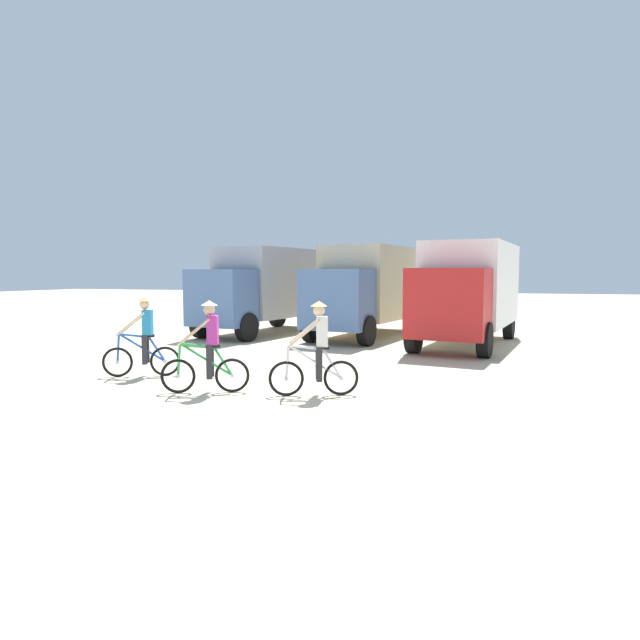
% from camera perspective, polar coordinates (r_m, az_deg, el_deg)
% --- Properties ---
extents(ground_plane, '(120.00, 120.00, 0.00)m').
position_cam_1_polar(ground_plane, '(11.44, -3.25, -6.84)').
color(ground_plane, beige).
extents(box_truck_grey_hauler, '(3.58, 7.07, 3.35)m').
position_cam_1_polar(box_truck_grey_hauler, '(21.47, -5.65, 3.64)').
color(box_truck_grey_hauler, '#9E9EA3').
rests_on(box_truck_grey_hauler, ground).
extents(box_truck_tan_camper, '(3.42, 7.04, 3.35)m').
position_cam_1_polar(box_truck_tan_camper, '(20.30, 5.29, 3.57)').
color(box_truck_tan_camper, '#CCB78E').
rests_on(box_truck_tan_camper, ground).
extents(box_truck_avon_van, '(3.33, 7.02, 3.35)m').
position_cam_1_polar(box_truck_avon_van, '(18.39, 15.50, 3.29)').
color(box_truck_avon_van, white).
rests_on(box_truck_avon_van, ground).
extents(cyclist_orange_shirt, '(1.59, 0.84, 1.82)m').
position_cam_1_polar(cyclist_orange_shirt, '(12.81, -18.24, -1.99)').
color(cyclist_orange_shirt, black).
rests_on(cyclist_orange_shirt, ground).
extents(cyclist_cowboy_hat, '(1.63, 0.77, 1.82)m').
position_cam_1_polar(cyclist_cowboy_hat, '(10.71, -11.83, -3.15)').
color(cyclist_cowboy_hat, black).
rests_on(cyclist_cowboy_hat, ground).
extents(cyclist_near_camera, '(1.63, 0.77, 1.82)m').
position_cam_1_polar(cyclist_near_camera, '(10.23, -0.35, -3.42)').
color(cyclist_near_camera, black).
rests_on(cyclist_near_camera, ground).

